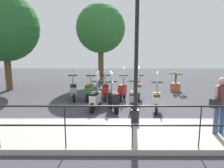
% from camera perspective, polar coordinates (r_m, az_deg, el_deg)
% --- Properties ---
extents(ground_plane, '(28.00, 28.00, 0.00)m').
position_cam_1_polar(ground_plane, '(9.48, 3.03, -5.58)').
color(ground_plane, '#38383D').
extents(promenade_walkway, '(2.20, 20.00, 0.15)m').
position_cam_1_polar(promenade_walkway, '(6.49, 4.43, -12.73)').
color(promenade_walkway, '#A39E93').
rests_on(promenade_walkway, ground_plane).
extents(fence_railing, '(0.04, 16.03, 1.07)m').
position_cam_1_polar(fence_railing, '(5.21, 5.41, -8.89)').
color(fence_railing, black).
rests_on(fence_railing, promenade_walkway).
extents(lamp_post_near, '(0.26, 0.90, 4.42)m').
position_cam_1_polar(lamp_post_near, '(6.75, 6.34, 6.06)').
color(lamp_post_near, black).
rests_on(lamp_post_near, promenade_walkway).
extents(pedestrian_with_bag, '(0.46, 0.61, 1.59)m').
position_cam_1_polar(pedestrian_with_bag, '(6.68, 26.47, -4.07)').
color(pedestrian_with_bag, '#384C70').
rests_on(pedestrian_with_bag, promenade_walkway).
extents(tree_large, '(3.75, 3.75, 5.38)m').
position_cam_1_polar(tree_large, '(13.61, -26.31, 13.15)').
color(tree_large, brown).
rests_on(tree_large, ground_plane).
extents(tree_distant, '(3.21, 3.21, 5.20)m').
position_cam_1_polar(tree_distant, '(14.70, -3.00, 14.25)').
color(tree_distant, brown).
rests_on(tree_distant, ground_plane).
extents(potted_palm, '(1.06, 0.66, 1.05)m').
position_cam_1_polar(potted_palm, '(12.71, 16.27, 0.23)').
color(potted_palm, '#9E5B3D').
rests_on(potted_palm, ground_plane).
extents(scooter_near_0, '(1.22, 0.49, 1.54)m').
position_cam_1_polar(scooter_near_0, '(8.66, 11.53, -4.04)').
color(scooter_near_0, black).
rests_on(scooter_near_0, ground_plane).
extents(scooter_near_1, '(1.22, 0.48, 1.54)m').
position_cam_1_polar(scooter_near_1, '(8.75, 5.63, -3.72)').
color(scooter_near_1, black).
rests_on(scooter_near_1, ground_plane).
extents(scooter_near_2, '(1.20, 0.53, 1.54)m').
position_cam_1_polar(scooter_near_2, '(8.57, 0.37, -3.98)').
color(scooter_near_2, black).
rests_on(scooter_near_2, ground_plane).
extents(scooter_near_3, '(1.21, 0.52, 1.54)m').
position_cam_1_polar(scooter_near_3, '(8.68, -4.32, -3.81)').
color(scooter_near_3, black).
rests_on(scooter_near_3, ground_plane).
extents(scooter_far_0, '(1.23, 0.44, 1.54)m').
position_cam_1_polar(scooter_far_0, '(10.38, 6.98, -1.46)').
color(scooter_far_0, black).
rests_on(scooter_far_0, ground_plane).
extents(scooter_far_1, '(1.21, 0.53, 1.54)m').
position_cam_1_polar(scooter_far_1, '(10.25, 2.73, -1.56)').
color(scooter_far_1, black).
rests_on(scooter_far_1, ground_plane).
extents(scooter_far_2, '(1.23, 0.44, 1.54)m').
position_cam_1_polar(scooter_far_2, '(10.26, -1.73, -1.53)').
color(scooter_far_2, black).
rests_on(scooter_far_2, ground_plane).
extents(scooter_far_3, '(1.23, 0.45, 1.54)m').
position_cam_1_polar(scooter_far_3, '(10.23, -5.89, -1.62)').
color(scooter_far_3, black).
rests_on(scooter_far_3, ground_plane).
extents(scooter_far_4, '(1.22, 0.50, 1.54)m').
position_cam_1_polar(scooter_far_4, '(10.41, -10.05, -1.51)').
color(scooter_far_4, black).
rests_on(scooter_far_4, ground_plane).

